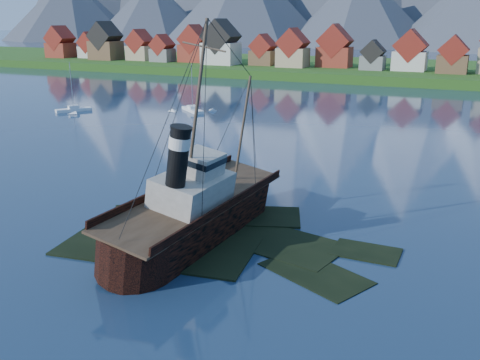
% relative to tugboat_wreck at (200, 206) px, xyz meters
% --- Properties ---
extents(ground, '(1400.00, 1400.00, 0.00)m').
position_rel_tugboat_wreck_xyz_m(ground, '(1.11, -2.91, -2.78)').
color(ground, '#192D47').
rests_on(ground, ground).
extents(shoal, '(31.71, 21.24, 1.14)m').
position_rel_tugboat_wreck_xyz_m(shoal, '(2.89, -0.76, -3.12)').
color(shoal, black).
rests_on(shoal, ground).
extents(shore_bank, '(600.00, 80.00, 3.20)m').
position_rel_tugboat_wreck_xyz_m(shore_bank, '(1.11, 167.09, -2.78)').
color(shore_bank, '#284B15').
rests_on(shore_bank, ground).
extents(seawall, '(600.00, 2.50, 2.00)m').
position_rel_tugboat_wreck_xyz_m(seawall, '(1.11, 129.09, -2.78)').
color(seawall, '#3F3D38').
rests_on(seawall, ground).
extents(town, '(250.96, 16.69, 17.30)m').
position_rel_tugboat_wreck_xyz_m(town, '(-32.01, 149.27, 6.21)').
color(town, maroon).
rests_on(town, ground).
extents(tugboat_wreck, '(6.44, 27.77, 22.00)m').
position_rel_tugboat_wreck_xyz_m(tugboat_wreck, '(0.00, 0.00, 0.00)').
color(tugboat_wreck, black).
rests_on(tugboat_wreck, ground).
extents(sailboat_b, '(6.14, 7.65, 11.50)m').
position_rel_tugboat_wreck_xyz_m(sailboat_b, '(-60.86, 50.87, -2.51)').
color(sailboat_b, white).
rests_on(sailboat_b, ground).
extents(sailboat_c, '(8.05, 7.19, 11.16)m').
position_rel_tugboat_wreck_xyz_m(sailboat_c, '(-36.14, 62.19, -2.53)').
color(sailboat_c, white).
rests_on(sailboat_c, ground).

